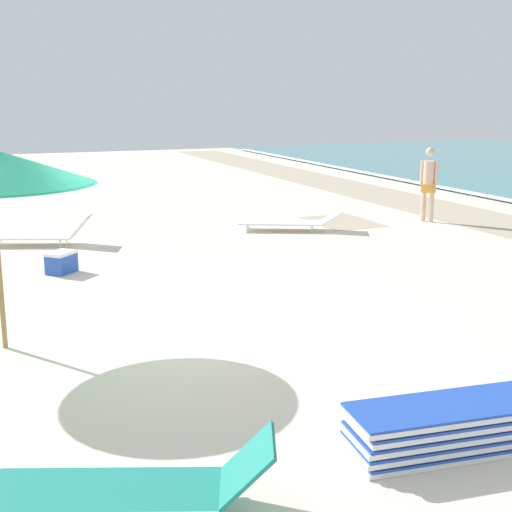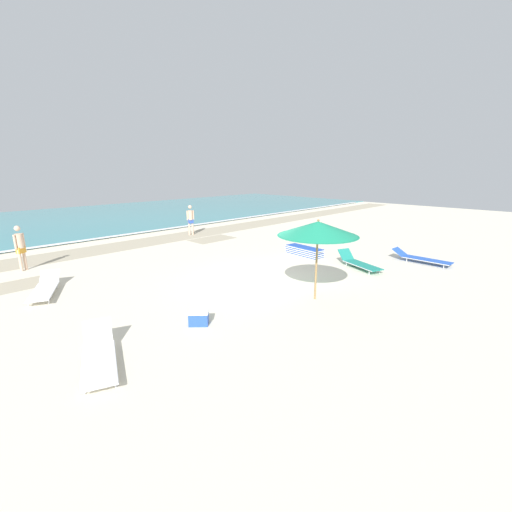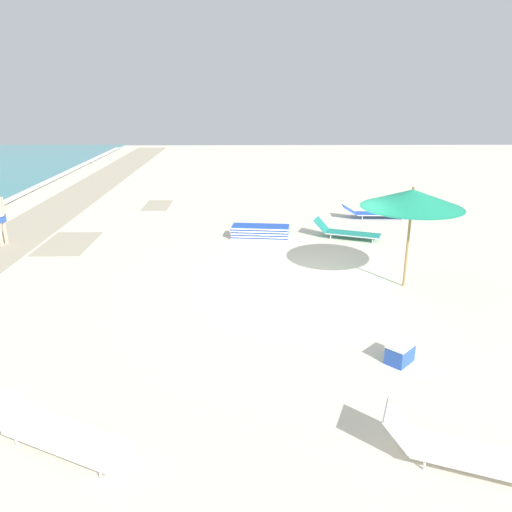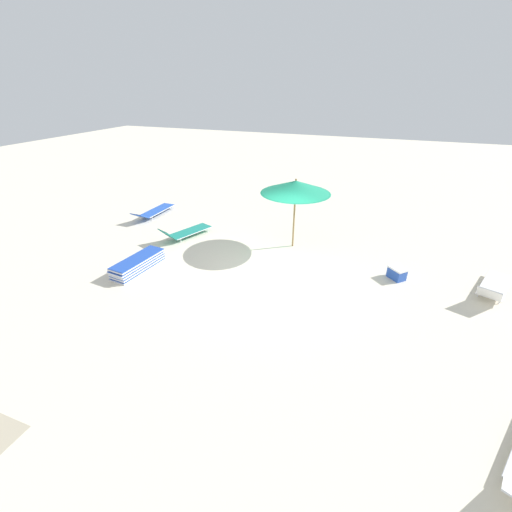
{
  "view_description": "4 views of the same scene",
  "coord_description": "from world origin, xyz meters",
  "px_view_note": "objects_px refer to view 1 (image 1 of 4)",
  "views": [
    {
      "loc": [
        8.44,
        -2.3,
        2.97
      ],
      "look_at": [
        0.22,
        1.06,
        0.96
      ],
      "focal_mm": 50.0,
      "sensor_mm": 36.0,
      "label": 1
    },
    {
      "loc": [
        -8.48,
        -7.53,
        3.86
      ],
      "look_at": [
        -0.07,
        0.61,
        0.86
      ],
      "focal_mm": 24.0,
      "sensor_mm": 36.0,
      "label": 2
    },
    {
      "loc": [
        -11.42,
        1.73,
        4.64
      ],
      "look_at": [
        -0.05,
        1.57,
        0.73
      ],
      "focal_mm": 35.0,
      "sensor_mm": 36.0,
      "label": 3
    },
    {
      "loc": [
        -2.9,
        8.88,
        5.33
      ],
      "look_at": [
        0.11,
        0.89,
        0.93
      ],
      "focal_mm": 24.0,
      "sensor_mm": 36.0,
      "label": 4
    }
  ],
  "objects_px": {
    "sun_lounger_near_water_right": "(290,221)",
    "beachgoer_wading_adult": "(429,180)",
    "sun_lounger_beside_umbrella": "(41,234)",
    "sun_lounger_near_water_left": "(135,485)",
    "lounger_stack": "(453,426)",
    "cooler_box": "(61,262)"
  },
  "relations": [
    {
      "from": "cooler_box",
      "to": "lounger_stack",
      "type": "bearing_deg",
      "value": 61.24
    },
    {
      "from": "lounger_stack",
      "to": "sun_lounger_near_water_left",
      "type": "xyz_separation_m",
      "value": [
        -0.08,
        -2.73,
        0.01
      ]
    },
    {
      "from": "sun_lounger_beside_umbrella",
      "to": "sun_lounger_near_water_right",
      "type": "distance_m",
      "value": 5.36
    },
    {
      "from": "cooler_box",
      "to": "sun_lounger_near_water_left",
      "type": "bearing_deg",
      "value": 41.12
    },
    {
      "from": "sun_lounger_beside_umbrella",
      "to": "cooler_box",
      "type": "relative_size",
      "value": 3.61
    },
    {
      "from": "lounger_stack",
      "to": "beachgoer_wading_adult",
      "type": "height_order",
      "value": "beachgoer_wading_adult"
    },
    {
      "from": "beachgoer_wading_adult",
      "to": "sun_lounger_near_water_left",
      "type": "bearing_deg",
      "value": 105.14
    },
    {
      "from": "beachgoer_wading_adult",
      "to": "cooler_box",
      "type": "bearing_deg",
      "value": 71.53
    },
    {
      "from": "sun_lounger_near_water_right",
      "to": "beachgoer_wading_adult",
      "type": "xyz_separation_m",
      "value": [
        0.21,
        3.51,
        0.8
      ]
    },
    {
      "from": "sun_lounger_beside_umbrella",
      "to": "beachgoer_wading_adult",
      "type": "bearing_deg",
      "value": 107.19
    },
    {
      "from": "sun_lounger_near_water_right",
      "to": "sun_lounger_near_water_left",
      "type": "bearing_deg",
      "value": -5.42
    },
    {
      "from": "sun_lounger_beside_umbrella",
      "to": "beachgoer_wading_adult",
      "type": "height_order",
      "value": "beachgoer_wading_adult"
    },
    {
      "from": "sun_lounger_beside_umbrella",
      "to": "sun_lounger_near_water_right",
      "type": "height_order",
      "value": "sun_lounger_beside_umbrella"
    },
    {
      "from": "sun_lounger_beside_umbrella",
      "to": "beachgoer_wading_adult",
      "type": "relative_size",
      "value": 1.23
    },
    {
      "from": "sun_lounger_beside_umbrella",
      "to": "beachgoer_wading_adult",
      "type": "distance_m",
      "value": 8.9
    },
    {
      "from": "sun_lounger_near_water_left",
      "to": "sun_lounger_beside_umbrella",
      "type": "bearing_deg",
      "value": -160.59
    },
    {
      "from": "sun_lounger_near_water_left",
      "to": "beachgoer_wading_adult",
      "type": "xyz_separation_m",
      "value": [
        -9.39,
        9.21,
        0.78
      ]
    },
    {
      "from": "beachgoer_wading_adult",
      "to": "sun_lounger_beside_umbrella",
      "type": "bearing_deg",
      "value": 55.22
    },
    {
      "from": "beachgoer_wading_adult",
      "to": "sun_lounger_near_water_right",
      "type": "bearing_deg",
      "value": 56.16
    },
    {
      "from": "sun_lounger_near_water_left",
      "to": "cooler_box",
      "type": "xyz_separation_m",
      "value": [
        -7.53,
        0.44,
        -0.03
      ]
    },
    {
      "from": "sun_lounger_near_water_left",
      "to": "sun_lounger_near_water_right",
      "type": "xyz_separation_m",
      "value": [
        -9.6,
        5.7,
        -0.01
      ]
    },
    {
      "from": "sun_lounger_near_water_right",
      "to": "cooler_box",
      "type": "xyz_separation_m",
      "value": [
        2.06,
        -5.26,
        -0.02
      ]
    }
  ]
}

